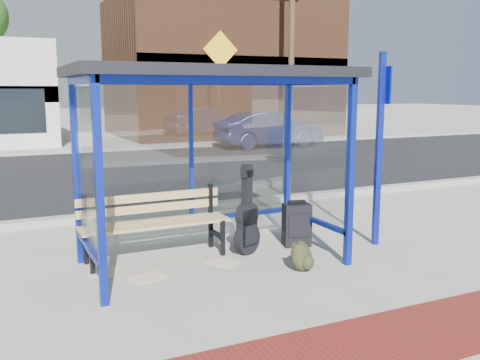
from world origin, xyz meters
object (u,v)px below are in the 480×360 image
suitcase (297,225)px  parked_car (269,129)px  guitar_bag (247,224)px  backpack (302,257)px  bench (154,220)px  fire_hydrant (317,131)px

suitcase → parked_car: 13.19m
guitar_bag → suitcase: 0.80m
suitcase → backpack: bearing=-103.3°
guitar_bag → backpack: 0.97m
bench → suitcase: bench is taller
backpack → guitar_bag: bearing=92.5°
suitcase → backpack: 1.06m
backpack → parked_car: 14.24m
guitar_bag → parked_car: size_ratio=0.28×
bench → fire_hydrant: bearing=49.4°
backpack → fire_hydrant: bearing=39.5°
guitar_bag → fire_hydrant: (10.04, 13.63, -0.05)m
parked_car → backpack: bearing=152.5°
bench → suitcase: bearing=-9.4°
bench → backpack: 1.95m
suitcase → fire_hydrant: (9.25, 13.58, 0.06)m
bench → guitar_bag: size_ratio=1.68×
bench → guitar_bag: bearing=-17.4°
guitar_bag → fire_hydrant: 16.93m
backpack → suitcase: bearing=45.9°
backpack → parked_car: parked_car is taller
guitar_bag → suitcase: size_ratio=1.74×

